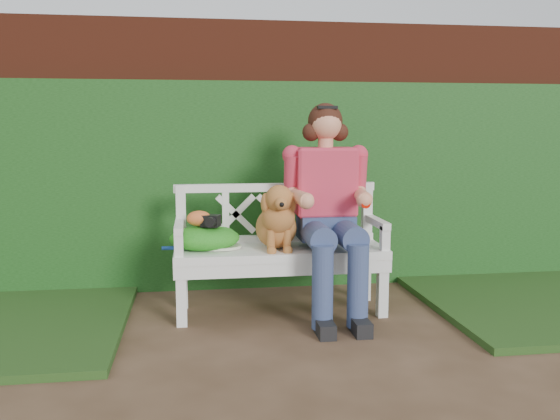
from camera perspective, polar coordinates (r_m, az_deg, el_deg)
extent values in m
plane|color=#422F1D|center=(3.52, 2.56, -14.28)|extent=(60.00, 60.00, 0.00)
cube|color=#5F2514|center=(5.14, -1.32, 5.37)|extent=(10.00, 0.30, 2.20)
cube|color=#255E20|center=(4.94, -1.01, 2.36)|extent=(10.00, 0.18, 1.70)
cube|color=black|center=(4.15, -6.69, -1.03)|extent=(0.15, 0.13, 0.08)
ellipsoid|color=orange|center=(4.17, -7.80, -0.81)|extent=(0.18, 0.14, 0.11)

